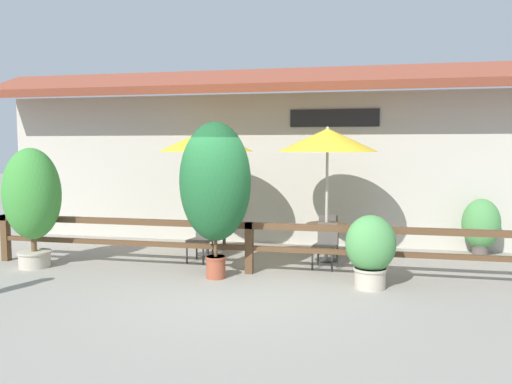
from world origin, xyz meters
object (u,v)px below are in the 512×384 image
(chair_middle_streetside, at_px, (326,243))
(potted_plant_broad_leaf, at_px, (215,183))
(chair_middle_wallside, at_px, (328,232))
(potted_plant_tall_tropical, at_px, (481,225))
(dining_table_middle, at_px, (326,231))
(dining_table_near, at_px, (207,227))
(potted_plant_corner_fern, at_px, (32,198))
(chair_near_streetside, at_px, (201,238))
(patio_umbrella_middle, at_px, (328,140))
(patio_umbrella_near, at_px, (206,141))
(potted_plant_entrance_palm, at_px, (370,249))
(chair_near_wallside, at_px, (216,228))

(chair_middle_streetside, relative_size, potted_plant_broad_leaf, 0.31)
(chair_middle_wallside, xyz_separation_m, potted_plant_tall_tropical, (3.21, 0.52, 0.18))
(dining_table_middle, xyz_separation_m, chair_middle_wallside, (0.00, 0.65, -0.12))
(chair_middle_streetside, distance_m, potted_plant_broad_leaf, 2.50)
(dining_table_near, xyz_separation_m, potted_plant_corner_fern, (-2.96, -1.76, 0.75))
(dining_table_near, bearing_deg, chair_near_streetside, -83.19)
(chair_middle_wallside, bearing_deg, dining_table_near, 14.15)
(potted_plant_tall_tropical, bearing_deg, patio_umbrella_middle, -160.12)
(potted_plant_corner_fern, bearing_deg, patio_umbrella_near, 30.73)
(patio_umbrella_near, xyz_separation_m, potted_plant_corner_fern, (-2.96, -1.76, -1.11))
(patio_umbrella_middle, relative_size, chair_middle_streetside, 3.15)
(patio_umbrella_near, relative_size, dining_table_near, 3.28)
(patio_umbrella_near, height_order, potted_plant_broad_leaf, potted_plant_broad_leaf)
(patio_umbrella_near, height_order, chair_near_streetside, patio_umbrella_near)
(chair_middle_streetside, distance_m, chair_middle_wallside, 1.29)
(chair_near_streetside, bearing_deg, dining_table_middle, 26.21)
(patio_umbrella_near, xyz_separation_m, potted_plant_tall_tropical, (5.78, 1.13, -1.80))
(patio_umbrella_near, relative_size, chair_middle_streetside, 3.15)
(chair_near_streetside, relative_size, potted_plant_entrance_palm, 0.71)
(dining_table_near, distance_m, chair_middle_streetside, 2.69)
(dining_table_near, height_order, potted_plant_broad_leaf, potted_plant_broad_leaf)
(potted_plant_broad_leaf, bearing_deg, dining_table_near, 111.87)
(potted_plant_entrance_palm, distance_m, potted_plant_tall_tropical, 3.84)
(potted_plant_broad_leaf, bearing_deg, potted_plant_tall_tropical, 30.23)
(dining_table_near, relative_size, potted_plant_tall_tropical, 0.68)
(patio_umbrella_middle, bearing_deg, potted_plant_entrance_palm, -65.57)
(potted_plant_entrance_palm, height_order, potted_plant_tall_tropical, potted_plant_tall_tropical)
(chair_near_wallside, relative_size, dining_table_middle, 1.04)
(chair_middle_streetside, bearing_deg, potted_plant_corner_fern, -157.31)
(patio_umbrella_near, height_order, chair_middle_wallside, patio_umbrella_near)
(chair_near_streetside, height_order, chair_middle_streetside, same)
(potted_plant_corner_fern, xyz_separation_m, potted_plant_entrance_palm, (6.36, -0.14, -0.70))
(chair_near_streetside, height_order, dining_table_middle, chair_near_streetside)
(chair_near_wallside, bearing_deg, potted_plant_broad_leaf, 96.40)
(potted_plant_corner_fern, height_order, potted_plant_tall_tropical, potted_plant_corner_fern)
(patio_umbrella_near, bearing_deg, potted_plant_corner_fern, -149.27)
(potted_plant_entrance_palm, bearing_deg, potted_plant_broad_leaf, 178.17)
(chair_near_streetside, height_order, potted_plant_broad_leaf, potted_plant_broad_leaf)
(dining_table_middle, relative_size, potted_plant_broad_leaf, 0.30)
(chair_near_streetside, relative_size, patio_umbrella_middle, 0.32)
(chair_near_wallside, xyz_separation_m, potted_plant_tall_tropical, (5.77, 0.50, 0.18))
(chair_middle_wallside, xyz_separation_m, potted_plant_broad_leaf, (-1.84, -2.42, 1.21))
(chair_near_wallside, height_order, potted_plant_corner_fern, potted_plant_corner_fern)
(potted_plant_entrance_palm, bearing_deg, potted_plant_tall_tropical, 51.96)
(potted_plant_entrance_palm, relative_size, potted_plant_tall_tropical, 0.99)
(patio_umbrella_middle, relative_size, potted_plant_broad_leaf, 0.99)
(patio_umbrella_near, relative_size, potted_plant_entrance_palm, 2.25)
(chair_middle_streetside, distance_m, potted_plant_tall_tropical, 3.66)
(dining_table_middle, bearing_deg, patio_umbrella_middle, -116.57)
(patio_umbrella_middle, relative_size, dining_table_middle, 3.28)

